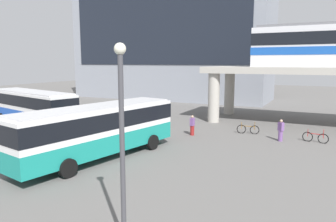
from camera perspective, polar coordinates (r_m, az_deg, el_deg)
name	(u,v)px	position (r m, az deg, el deg)	size (l,w,h in m)	color
ground_plane	(170,125)	(29.31, 0.31, -2.60)	(120.00, 120.00, 0.00)	#605E5B
station_building	(171,35)	(52.20, 0.51, 13.45)	(31.15, 10.46, 20.13)	gray
bus_main	(98,126)	(19.34, -12.41, -2.70)	(4.62, 11.32, 3.22)	teal
bus_secondary	(32,105)	(31.14, -23.29, 1.06)	(11.33, 5.09, 3.22)	#1E4CB2
bicycle_red	(315,137)	(25.47, 24.92, -4.33)	(1.78, 0.34, 1.04)	black
bicycle_brown	(248,129)	(26.69, 14.16, -3.21)	(1.78, 0.34, 1.04)	black
pedestrian_by_bike_rack	(192,126)	(25.33, 4.37, -2.70)	(0.32, 0.42, 1.60)	maroon
pedestrian_waiting_near_stop	(281,131)	(24.81, 19.57, -3.41)	(0.47, 0.46, 1.62)	#724C8C
lamp_post	(122,129)	(9.77, -8.29, -3.29)	(0.36, 0.36, 6.32)	#3F3F44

